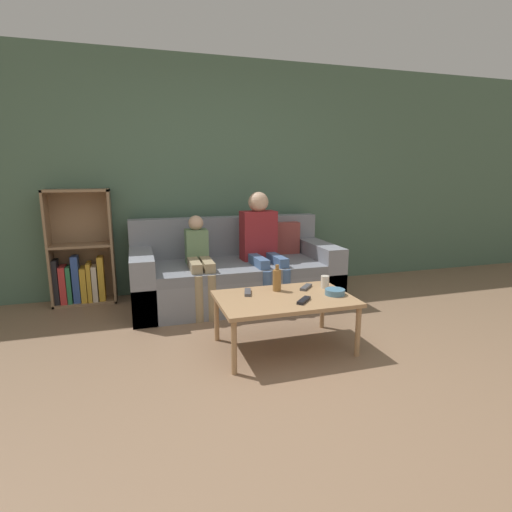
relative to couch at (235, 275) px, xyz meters
name	(u,v)px	position (x,y,z in m)	size (l,w,h in m)	color
ground_plane	(289,398)	(-0.14, -1.95, -0.29)	(22.00, 22.00, 0.00)	#84664C
wall_back	(209,178)	(-0.14, 0.58, 1.01)	(12.00, 0.06, 2.60)	#4C6B56
couch	(235,275)	(0.00, 0.00, 0.00)	(2.11, 0.98, 0.87)	gray
bookshelf	(81,261)	(-1.55, 0.42, 0.16)	(0.63, 0.28, 1.19)	#8E7051
coffee_table	(284,301)	(0.08, -1.26, 0.09)	(1.03, 0.67, 0.42)	#A87F56
person_adult	(261,239)	(0.26, -0.10, 0.39)	(0.37, 0.67, 1.16)	#476693
person_child	(199,258)	(-0.40, -0.16, 0.24)	(0.23, 0.66, 0.93)	#9E8966
cup_near	(325,282)	(0.49, -1.13, 0.18)	(0.07, 0.07, 0.10)	silver
tv_remote_0	(248,292)	(-0.17, -1.10, 0.14)	(0.09, 0.18, 0.02)	#47474C
tv_remote_1	(306,287)	(0.33, -1.10, 0.14)	(0.15, 0.16, 0.02)	#47474C
tv_remote_2	(304,300)	(0.17, -1.42, 0.14)	(0.15, 0.16, 0.02)	black
snack_bowl	(335,292)	(0.48, -1.33, 0.15)	(0.16, 0.16, 0.05)	teal
bottle	(277,280)	(0.08, -1.09, 0.22)	(0.07, 0.07, 0.22)	olive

